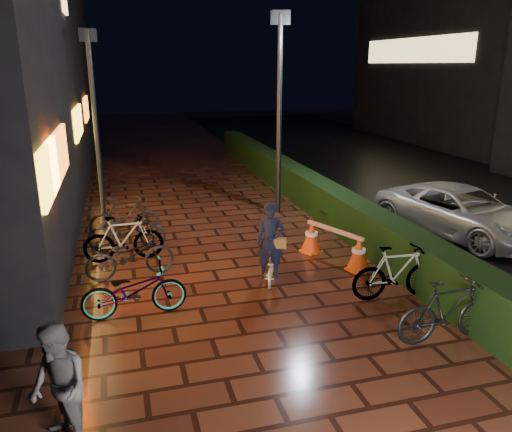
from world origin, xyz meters
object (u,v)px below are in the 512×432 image
object	(u,v)px
bystander_person	(59,388)
van	(461,212)
cyclist	(271,253)
cart_assembly	(332,208)
traffic_barrier	(334,245)

from	to	relation	value
bystander_person	van	distance (m)	10.63
cyclist	cart_assembly	size ratio (longest dim) A/B	1.73
bystander_person	traffic_barrier	distance (m)	7.00
cart_assembly	van	bearing A→B (deg)	-29.61
cart_assembly	bystander_person	bearing A→B (deg)	-132.80
van	bystander_person	bearing A→B (deg)	-166.72
bystander_person	cart_assembly	distance (m)	9.37
cyclist	traffic_barrier	world-z (taller)	cyclist
traffic_barrier	cart_assembly	bearing A→B (deg)	67.41
bystander_person	cart_assembly	world-z (taller)	bystander_person
traffic_barrier	cyclist	bearing A→B (deg)	-157.39
bystander_person	traffic_barrier	world-z (taller)	bystander_person
van	cyclist	xyz separation A→B (m)	(-5.60, -1.47, -0.01)
bystander_person	traffic_barrier	bearing A→B (deg)	102.00
van	cart_assembly	xyz separation A→B (m)	(-2.89, 1.64, -0.14)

